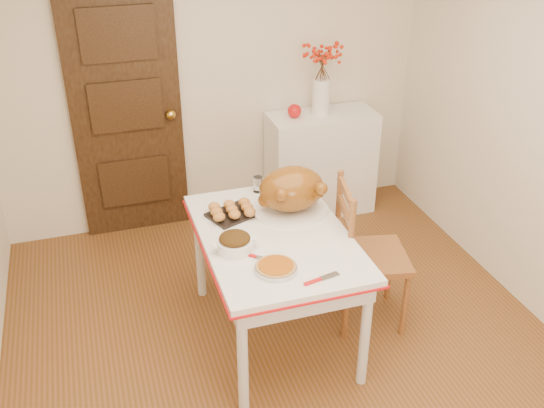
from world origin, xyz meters
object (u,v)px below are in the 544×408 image
object	(u,v)px
sideboard	(321,163)
turkey_platter	(292,191)
kitchen_table	(274,286)
chair_oak	(372,254)
pumpkin_pie	(276,267)

from	to	relation	value
sideboard	turkey_platter	size ratio (longest dim) A/B	1.86
sideboard	kitchen_table	distance (m)	1.73
sideboard	chair_oak	bearing A→B (deg)	-99.07
kitchen_table	chair_oak	bearing A→B (deg)	-1.84
kitchen_table	pumpkin_pie	distance (m)	0.56
pumpkin_pie	chair_oak	bearing A→B (deg)	24.20
chair_oak	turkey_platter	world-z (taller)	turkey_platter
sideboard	turkey_platter	distance (m)	1.53
chair_oak	turkey_platter	bearing A→B (deg)	75.90
sideboard	pumpkin_pie	size ratio (longest dim) A/B	3.88
sideboard	kitchen_table	xyz separation A→B (m)	(-0.90, -1.48, -0.06)
kitchen_table	pumpkin_pie	xyz separation A→B (m)	(-0.11, -0.37, 0.41)
chair_oak	pumpkin_pie	bearing A→B (deg)	126.33
kitchen_table	chair_oak	size ratio (longest dim) A/B	1.26
sideboard	kitchen_table	size ratio (longest dim) A/B	0.70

